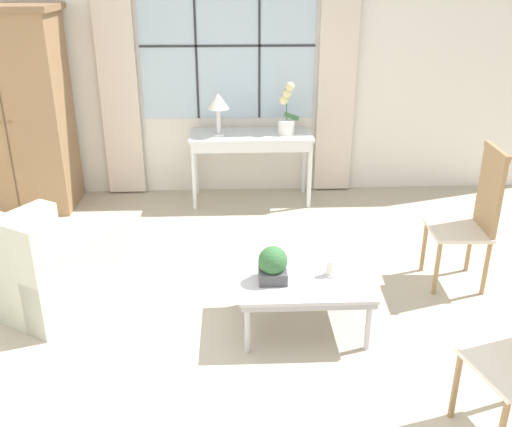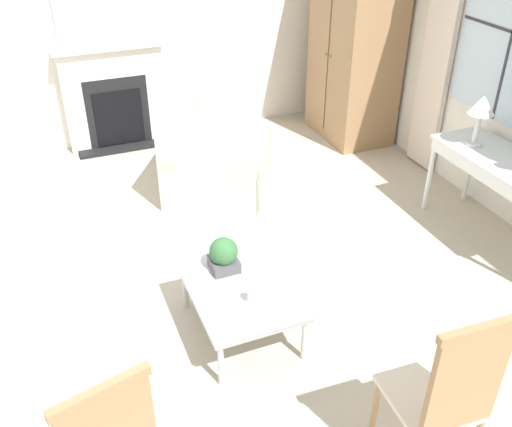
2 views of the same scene
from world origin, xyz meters
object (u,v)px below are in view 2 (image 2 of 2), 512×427
(fireplace, at_px, (114,87))
(armoire, at_px, (355,49))
(side_chair_wooden, at_px, (448,391))
(potted_plant_small, at_px, (224,255))
(coffee_table, at_px, (241,291))
(armchair_upholstered, at_px, (215,166))
(table_lamp, at_px, (482,108))
(pillar_candle, at_px, (252,296))
(console_table, at_px, (505,169))

(fireplace, bearing_deg, armoire, 74.06)
(side_chair_wooden, relative_size, potted_plant_small, 4.55)
(fireplace, relative_size, side_chair_wooden, 1.82)
(side_chair_wooden, xyz_separation_m, coffee_table, (-1.40, -0.57, -0.27))
(fireplace, xyz_separation_m, side_chair_wooden, (4.83, 0.77, -0.06))
(fireplace, bearing_deg, armchair_upholstered, 25.25)
(table_lamp, xyz_separation_m, pillar_candle, (0.80, -2.38, -0.63))
(armoire, xyz_separation_m, potted_plant_small, (2.46, -2.44, -0.51))
(armoire, xyz_separation_m, pillar_candle, (2.86, -2.39, -0.58))
(fireplace, relative_size, coffee_table, 2.30)
(potted_plant_small, bearing_deg, side_chair_wooden, 20.53)
(console_table, height_order, side_chair_wooden, side_chair_wooden)
(armoire, xyz_separation_m, side_chair_wooden, (4.08, -1.83, -0.41))
(fireplace, bearing_deg, table_lamp, 42.76)
(armchair_upholstered, bearing_deg, armoire, 110.15)
(armoire, relative_size, side_chair_wooden, 1.80)
(armoire, relative_size, armchair_upholstered, 1.56)
(armchair_upholstered, xyz_separation_m, potted_plant_small, (1.76, -0.52, 0.25))
(armchair_upholstered, relative_size, pillar_candle, 10.14)
(fireplace, height_order, coffee_table, fireplace)
(table_lamp, relative_size, pillar_candle, 3.42)
(potted_plant_small, bearing_deg, coffee_table, 10.50)
(armchair_upholstered, xyz_separation_m, coffee_table, (1.98, -0.48, 0.09))
(side_chair_wooden, distance_m, pillar_candle, 1.35)
(pillar_candle, bearing_deg, armoire, 140.21)
(table_lamp, distance_m, potted_plant_small, 2.52)
(pillar_candle, bearing_deg, console_table, 100.82)
(fireplace, distance_m, table_lamp, 3.84)
(armchair_upholstered, distance_m, pillar_candle, 2.22)
(armoire, distance_m, potted_plant_small, 3.50)
(table_lamp, xyz_separation_m, potted_plant_small, (0.40, -2.43, -0.57))
(side_chair_wooden, bearing_deg, armoire, 155.88)
(coffee_table, bearing_deg, armoire, 138.26)
(console_table, distance_m, side_chair_wooden, 2.52)
(potted_plant_small, distance_m, pillar_candle, 0.41)
(fireplace, xyz_separation_m, armchair_upholstered, (1.45, 0.68, -0.42))
(armchair_upholstered, bearing_deg, table_lamp, 54.61)
(armoire, bearing_deg, console_table, 1.16)
(table_lamp, distance_m, pillar_candle, 2.59)
(armoire, height_order, console_table, armoire)
(armoire, relative_size, coffee_table, 2.27)
(side_chair_wooden, bearing_deg, table_lamp, 138.04)
(fireplace, relative_size, console_table, 1.61)
(console_table, relative_size, potted_plant_small, 5.15)
(side_chair_wooden, distance_m, potted_plant_small, 1.73)
(fireplace, bearing_deg, console_table, 40.14)
(console_table, distance_m, coffee_table, 2.48)
(table_lamp, bearing_deg, armoire, 179.75)
(table_lamp, height_order, armchair_upholstered, table_lamp)
(console_table, bearing_deg, coffee_table, -83.35)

